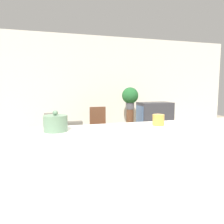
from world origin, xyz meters
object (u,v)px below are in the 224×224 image
object	(u,v)px
wooden_chair	(99,123)
potted_plant	(130,96)
couch	(66,146)
television	(154,116)
decorative_bowl	(56,123)

from	to	relation	value
wooden_chair	potted_plant	size ratio (longest dim) A/B	1.54
couch	television	distance (m)	1.96
couch	potted_plant	distance (m)	2.39
television	wooden_chair	world-z (taller)	television
potted_plant	decorative_bowl	xyz separation A→B (m)	(-2.04, -3.56, -0.02)
couch	decorative_bowl	bearing A→B (deg)	-96.60
couch	television	xyz separation A→B (m)	(1.89, 0.23, 0.45)
couch	wooden_chair	bearing A→B (deg)	51.66
couch	potted_plant	xyz separation A→B (m)	(1.78, 1.36, 0.81)
couch	decorative_bowl	xyz separation A→B (m)	(-0.25, -2.20, 0.80)
television	wooden_chair	distance (m)	1.37
potted_plant	wooden_chair	bearing A→B (deg)	-164.86
couch	potted_plant	size ratio (longest dim) A/B	3.29
potted_plant	decorative_bowl	bearing A→B (deg)	-119.74
couch	decorative_bowl	distance (m)	2.35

